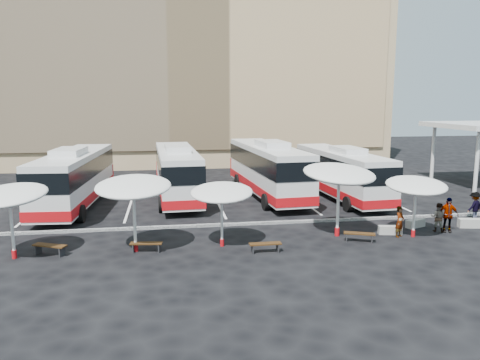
{
  "coord_description": "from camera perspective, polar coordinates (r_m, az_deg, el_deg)",
  "views": [
    {
      "loc": [
        -3.49,
        -25.13,
        7.11
      ],
      "look_at": [
        1.0,
        3.0,
        2.2
      ],
      "focal_mm": 35.0,
      "sensor_mm": 36.0,
      "label": 1
    }
  ],
  "objects": [
    {
      "name": "ground",
      "position": [
        26.35,
        -1.13,
        -5.88
      ],
      "size": [
        120.0,
        120.0,
        0.0
      ],
      "primitive_type": "plane",
      "color": "black",
      "rests_on": "ground"
    },
    {
      "name": "sandstone_building",
      "position": [
        57.37,
        -5.74,
        15.25
      ],
      "size": [
        42.0,
        18.25,
        29.6
      ],
      "color": "tan",
      "rests_on": "ground"
    },
    {
      "name": "curb_divider",
      "position": [
        26.8,
        -1.28,
        -5.44
      ],
      "size": [
        34.0,
        0.25,
        0.15
      ],
      "primitive_type": "cube",
      "color": "black",
      "rests_on": "ground"
    },
    {
      "name": "bay_lines",
      "position": [
        34.06,
        -2.99,
        -2.27
      ],
      "size": [
        24.15,
        12.0,
        0.01
      ],
      "color": "white",
      "rests_on": "ground"
    },
    {
      "name": "bus_0",
      "position": [
        32.95,
        -19.46,
        0.41
      ],
      "size": [
        3.64,
        12.91,
        4.05
      ],
      "rotation": [
        0.0,
        0.0,
        -0.07
      ],
      "color": "silver",
      "rests_on": "ground"
    },
    {
      "name": "bus_1",
      "position": [
        34.07,
        -7.7,
        1.12
      ],
      "size": [
        3.3,
        12.63,
        3.98
      ],
      "rotation": [
        0.0,
        0.0,
        0.04
      ],
      "color": "silver",
      "rests_on": "ground"
    },
    {
      "name": "bus_2",
      "position": [
        34.7,
        3.35,
        1.54
      ],
      "size": [
        3.77,
        13.41,
        4.2
      ],
      "rotation": [
        0.0,
        0.0,
        0.07
      ],
      "color": "silver",
      "rests_on": "ground"
    },
    {
      "name": "bus_3",
      "position": [
        34.63,
        12.15,
        1.01
      ],
      "size": [
        3.35,
        12.23,
        3.84
      ],
      "rotation": [
        0.0,
        0.0,
        0.06
      ],
      "color": "silver",
      "rests_on": "ground"
    },
    {
      "name": "sunshade_0",
      "position": [
        23.11,
        -26.31,
        -1.7
      ],
      "size": [
        4.27,
        4.29,
        3.43
      ],
      "rotation": [
        0.0,
        0.0,
        -0.38
      ],
      "color": "silver",
      "rests_on": "ground"
    },
    {
      "name": "sunshade_1",
      "position": [
        22.22,
        -12.88,
        -0.82
      ],
      "size": [
        3.82,
        3.86,
        3.67
      ],
      "rotation": [
        0.0,
        0.0,
        -0.09
      ],
      "color": "silver",
      "rests_on": "ground"
    },
    {
      "name": "sunshade_2",
      "position": [
        22.55,
        -2.25,
        -1.53
      ],
      "size": [
        3.6,
        3.63,
        3.16
      ],
      "rotation": [
        0.0,
        0.0,
        -0.21
      ],
      "color": "silver",
      "rests_on": "ground"
    },
    {
      "name": "sunshade_3",
      "position": [
        24.7,
        12.0,
        0.74
      ],
      "size": [
        4.56,
        4.59,
        3.91
      ],
      "rotation": [
        0.0,
        0.0,
        0.25
      ],
      "color": "silver",
      "rests_on": "ground"
    },
    {
      "name": "sunshade_4",
      "position": [
        25.76,
        20.68,
        -0.64
      ],
      "size": [
        3.6,
        3.63,
        3.22
      ],
      "rotation": [
        0.0,
        0.0,
        -0.19
      ],
      "color": "silver",
      "rests_on": "ground"
    },
    {
      "name": "wood_bench_0",
      "position": [
        23.53,
        -22.17,
        -7.59
      ],
      "size": [
        1.65,
        1.07,
        0.5
      ],
      "rotation": [
        0.0,
        0.0,
        -0.43
      ],
      "color": "black",
      "rests_on": "ground"
    },
    {
      "name": "wood_bench_1",
      "position": [
        22.68,
        -11.36,
        -7.76
      ],
      "size": [
        1.54,
        0.61,
        0.46
      ],
      "rotation": [
        0.0,
        0.0,
        -0.14
      ],
      "color": "black",
      "rests_on": "ground"
    },
    {
      "name": "wood_bench_2",
      "position": [
        22.19,
        3.1,
        -7.95
      ],
      "size": [
        1.52,
        0.42,
        0.46
      ],
      "rotation": [
        0.0,
        0.0,
        0.01
      ],
      "color": "black",
      "rests_on": "ground"
    },
    {
      "name": "wood_bench_3",
      "position": [
        24.5,
        14.34,
        -6.51
      ],
      "size": [
        1.59,
        0.97,
        0.47
      ],
      "rotation": [
        0.0,
        0.0,
        -0.39
      ],
      "color": "black",
      "rests_on": "ground"
    },
    {
      "name": "conc_bench_0",
      "position": [
        26.37,
        17.82,
        -5.83
      ],
      "size": [
        1.26,
        0.64,
        0.45
      ],
      "primitive_type": "cube",
      "rotation": [
        0.0,
        0.0,
        -0.21
      ],
      "color": "gray",
      "rests_on": "ground"
    },
    {
      "name": "conc_bench_1",
      "position": [
        28.25,
        20.6,
        -4.96
      ],
      "size": [
        1.27,
        0.82,
        0.45
      ],
      "primitive_type": "cube",
      "rotation": [
        0.0,
        0.0,
        0.37
      ],
      "color": "gray",
      "rests_on": "ground"
    },
    {
      "name": "conc_bench_2",
      "position": [
        29.43,
        26.32,
        -4.74
      ],
      "size": [
        1.4,
        0.72,
        0.5
      ],
      "primitive_type": "cube",
      "rotation": [
        0.0,
        0.0,
        -0.21
      ],
      "color": "gray",
      "rests_on": "ground"
    },
    {
      "name": "passenger_0",
      "position": [
        25.9,
        18.9,
        -4.82
      ],
      "size": [
        0.71,
        0.67,
        1.64
      ],
      "primitive_type": "imported",
      "rotation": [
        0.0,
        0.0,
        0.63
      ],
      "color": "black",
      "rests_on": "ground"
    },
    {
      "name": "passenger_1",
      "position": [
        27.67,
        23.05,
        -4.21
      ],
      "size": [
        0.98,
        0.95,
        1.59
      ],
      "primitive_type": "imported",
      "rotation": [
        0.0,
        0.0,
        2.49
      ],
      "color": "black",
      "rests_on": "ground"
    },
    {
      "name": "passenger_2",
      "position": [
        27.71,
        24.0,
        -3.91
      ],
      "size": [
        1.21,
        0.79,
        1.91
      ],
      "primitive_type": "imported",
      "rotation": [
        0.0,
        0.0,
        -0.32
      ],
      "color": "black",
      "rests_on": "ground"
    },
    {
      "name": "passenger_3",
      "position": [
        31.01,
        26.66,
        -2.89
      ],
      "size": [
        1.28,
        1.02,
        1.73
      ],
      "primitive_type": "imported",
      "rotation": [
        0.0,
        0.0,
        3.53
      ],
      "color": "black",
      "rests_on": "ground"
    }
  ]
}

